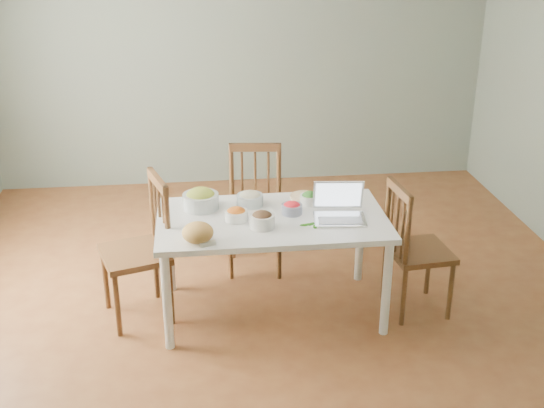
{
  "coord_description": "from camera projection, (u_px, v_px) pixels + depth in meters",
  "views": [
    {
      "loc": [
        -0.48,
        -4.38,
        2.65
      ],
      "look_at": [
        0.01,
        -0.15,
        0.83
      ],
      "focal_mm": 45.31,
      "sensor_mm": 36.0,
      "label": 1
    }
  ],
  "objects": [
    {
      "name": "flatbread",
      "position": [
        304.0,
        196.0,
        4.99
      ],
      "size": [
        0.26,
        0.26,
        0.02
      ],
      "primitive_type": "cylinder",
      "rotation": [
        0.0,
        0.0,
        -0.41
      ],
      "color": "beige",
      "rests_on": "dining_table"
    },
    {
      "name": "bowl_mushroom",
      "position": [
        262.0,
        220.0,
        4.5
      ],
      "size": [
        0.21,
        0.21,
        0.11
      ],
      "primitive_type": null,
      "rotation": [
        0.0,
        0.0,
        0.33
      ],
      "color": "#482E1A",
      "rests_on": "dining_table"
    },
    {
      "name": "bread_boule",
      "position": [
        198.0,
        233.0,
        4.3
      ],
      "size": [
        0.25,
        0.25,
        0.13
      ],
      "primitive_type": "ellipsoid",
      "rotation": [
        0.0,
        0.0,
        0.3
      ],
      "color": "#B38347",
      "rests_on": "dining_table"
    },
    {
      "name": "laptop",
      "position": [
        340.0,
        204.0,
        4.58
      ],
      "size": [
        0.38,
        0.34,
        0.24
      ],
      "primitive_type": null,
      "rotation": [
        0.0,
        0.0,
        -0.11
      ],
      "color": "silver",
      "rests_on": "dining_table"
    },
    {
      "name": "bowl_broccoli",
      "position": [
        310.0,
        198.0,
        4.88
      ],
      "size": [
        0.18,
        0.18,
        0.09
      ],
      "primitive_type": null,
      "rotation": [
        0.0,
        0.0,
        0.32
      ],
      "color": "#2E6224",
      "rests_on": "dining_table"
    },
    {
      "name": "wall_front",
      "position": [
        351.0,
        336.0,
        2.28
      ],
      "size": [
        5.0,
        0.0,
        2.7
      ],
      "primitive_type": "cube",
      "color": "slate",
      "rests_on": "ground"
    },
    {
      "name": "chair_left",
      "position": [
        134.0,
        251.0,
        4.69
      ],
      "size": [
        0.55,
        0.56,
        1.03
      ],
      "primitive_type": null,
      "rotation": [
        0.0,
        0.0,
        -1.27
      ],
      "color": "#452818",
      "rests_on": "floor"
    },
    {
      "name": "bowl_onion",
      "position": [
        250.0,
        198.0,
        4.85
      ],
      "size": [
        0.2,
        0.2,
        0.1
      ],
      "primitive_type": null,
      "rotation": [
        0.0,
        0.0,
        0.05
      ],
      "color": "beige",
      "rests_on": "dining_table"
    },
    {
      "name": "chair_right",
      "position": [
        420.0,
        248.0,
        4.79
      ],
      "size": [
        0.45,
        0.47,
        0.97
      ],
      "primitive_type": null,
      "rotation": [
        0.0,
        0.0,
        1.67
      ],
      "color": "#452818",
      "rests_on": "floor"
    },
    {
      "name": "floor",
      "position": [
        269.0,
        299.0,
        5.09
      ],
      "size": [
        5.0,
        5.0,
        0.0
      ],
      "primitive_type": "cube",
      "color": "brown",
      "rests_on": "ground"
    },
    {
      "name": "bowl_squash",
      "position": [
        201.0,
        199.0,
        4.79
      ],
      "size": [
        0.3,
        0.3,
        0.15
      ],
      "primitive_type": null,
      "rotation": [
        0.0,
        0.0,
        0.23
      ],
      "color": "#CBC14B",
      "rests_on": "dining_table"
    },
    {
      "name": "chair_far",
      "position": [
        255.0,
        211.0,
        5.36
      ],
      "size": [
        0.48,
        0.46,
        0.99
      ],
      "primitive_type": null,
      "rotation": [
        0.0,
        0.0,
        -0.11
      ],
      "color": "#452818",
      "rests_on": "floor"
    },
    {
      "name": "bowl_redpep",
      "position": [
        292.0,
        208.0,
        4.71
      ],
      "size": [
        0.15,
        0.15,
        0.09
      ],
      "primitive_type": null,
      "rotation": [
        0.0,
        0.0,
        0.07
      ],
      "color": "red",
      "rests_on": "dining_table"
    },
    {
      "name": "wall_back",
      "position": [
        241.0,
        53.0,
        6.85
      ],
      "size": [
        5.0,
        0.0,
        2.7
      ],
      "primitive_type": "cube",
      "color": "slate",
      "rests_on": "ground"
    },
    {
      "name": "basil_bunch",
      "position": [
        311.0,
        223.0,
        4.55
      ],
      "size": [
        0.18,
        0.18,
        0.02
      ],
      "primitive_type": null,
      "color": "#155A0A",
      "rests_on": "dining_table"
    },
    {
      "name": "dining_table",
      "position": [
        272.0,
        265.0,
        4.81
      ],
      "size": [
        1.56,
        0.88,
        0.73
      ],
      "primitive_type": null,
      "color": "white",
      "rests_on": "floor"
    },
    {
      "name": "bowl_carrot",
      "position": [
        236.0,
        214.0,
        4.62
      ],
      "size": [
        0.2,
        0.2,
        0.09
      ],
      "primitive_type": null,
      "rotation": [
        0.0,
        0.0,
        0.33
      ],
      "color": "#CA500B",
      "rests_on": "dining_table"
    },
    {
      "name": "butter_stick",
      "position": [
        208.0,
        244.0,
        4.27
      ],
      "size": [
        0.1,
        0.06,
        0.03
      ],
      "primitive_type": "cube",
      "rotation": [
        0.0,
        0.0,
        0.31
      ],
      "color": "beige",
      "rests_on": "dining_table"
    }
  ]
}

